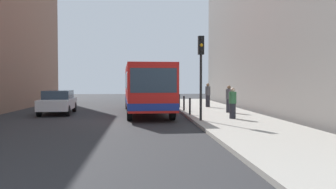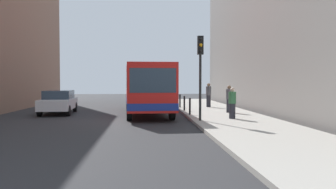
# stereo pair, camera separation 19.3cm
# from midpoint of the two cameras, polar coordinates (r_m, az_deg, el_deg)

# --- Properties ---
(ground_plane) EXTENTS (80.00, 80.00, 0.00)m
(ground_plane) POSITION_cam_midpoint_polar(r_m,az_deg,el_deg) (18.82, -6.55, -4.18)
(ground_plane) COLOR #2D2D30
(sidewalk) EXTENTS (4.40, 40.00, 0.15)m
(sidewalk) POSITION_cam_midpoint_polar(r_m,az_deg,el_deg) (19.37, 9.66, -3.80)
(sidewalk) COLOR #ADA89E
(sidewalk) RESTS_ON ground
(building_right) EXTENTS (7.00, 32.00, 13.86)m
(building_right) POSITION_cam_midpoint_polar(r_m,az_deg,el_deg) (25.60, 21.19, 12.94)
(building_right) COLOR gray
(building_right) RESTS_ON ground
(bus) EXTENTS (3.06, 11.13, 3.00)m
(bus) POSITION_cam_midpoint_polar(r_m,az_deg,el_deg) (22.96, -3.74, 1.27)
(bus) COLOR red
(bus) RESTS_ON ground
(car_beside_bus) EXTENTS (2.05, 4.49, 1.48)m
(car_beside_bus) POSITION_cam_midpoint_polar(r_m,az_deg,el_deg) (23.68, -17.24, -1.07)
(car_beside_bus) COLOR silver
(car_beside_bus) RESTS_ON ground
(traffic_light) EXTENTS (0.28, 0.33, 4.10)m
(traffic_light) POSITION_cam_midpoint_polar(r_m,az_deg,el_deg) (17.58, 4.93, 5.19)
(traffic_light) COLOR black
(traffic_light) RESTS_ON sidewalk
(bollard_near) EXTENTS (0.11, 0.11, 0.95)m
(bollard_near) POSITION_cam_midpoint_polar(r_m,az_deg,el_deg) (20.69, 3.22, -1.87)
(bollard_near) COLOR black
(bollard_near) RESTS_ON sidewalk
(bollard_mid) EXTENTS (0.11, 0.11, 0.95)m
(bollard_mid) POSITION_cam_midpoint_polar(r_m,az_deg,el_deg) (23.47, 2.31, -1.39)
(bollard_mid) COLOR black
(bollard_mid) RESTS_ON sidewalk
(bollard_far) EXTENTS (0.11, 0.11, 0.95)m
(bollard_far) POSITION_cam_midpoint_polar(r_m,az_deg,el_deg) (26.26, 1.59, -1.02)
(bollard_far) COLOR black
(bollard_far) RESTS_ON sidewalk
(pedestrian_near_signal) EXTENTS (0.38, 0.38, 1.58)m
(pedestrian_near_signal) POSITION_cam_midpoint_polar(r_m,az_deg,el_deg) (18.68, 9.90, -1.37)
(pedestrian_near_signal) COLOR #26262D
(pedestrian_near_signal) RESTS_ON sidewalk
(pedestrian_mid_sidewalk) EXTENTS (0.38, 0.38, 1.66)m
(pedestrian_mid_sidewalk) POSITION_cam_midpoint_polar(r_m,az_deg,el_deg) (22.27, 9.37, -0.70)
(pedestrian_mid_sidewalk) COLOR #26262D
(pedestrian_mid_sidewalk) RESTS_ON sidewalk
(pedestrian_far_sidewalk) EXTENTS (0.38, 0.38, 1.77)m
(pedestrian_far_sidewalk) POSITION_cam_midpoint_polar(r_m,az_deg,el_deg) (26.85, 6.12, -0.09)
(pedestrian_far_sidewalk) COLOR #26262D
(pedestrian_far_sidewalk) RESTS_ON sidewalk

